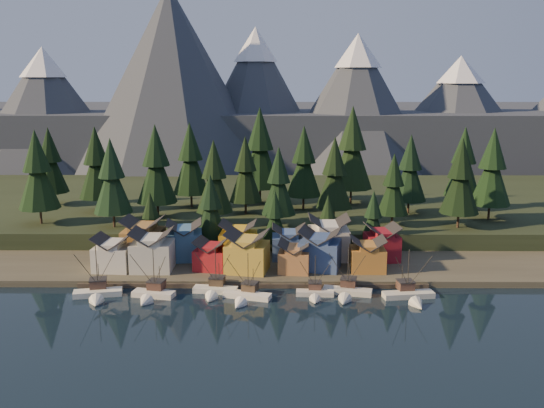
{
  "coord_description": "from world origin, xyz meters",
  "views": [
    {
      "loc": [
        5.12,
        -116.23,
        47.04
      ],
      "look_at": [
        4.26,
        30.0,
        16.41
      ],
      "focal_mm": 40.0,
      "sensor_mm": 36.0,
      "label": 1
    }
  ],
  "objects_px": {
    "boat_0": "(97,287)",
    "boat_1": "(151,288)",
    "boat_2": "(214,285)",
    "boat_4": "(315,288)",
    "boat_5": "(347,287)",
    "boat_3": "(245,291)",
    "house_back_1": "(185,239)",
    "house_back_0": "(143,237)",
    "house_front_0": "(113,252)",
    "house_front_1": "(152,249)",
    "boat_6": "(411,290)"
  },
  "relations": [
    {
      "from": "boat_1",
      "to": "boat_4",
      "type": "bearing_deg",
      "value": 13.78
    },
    {
      "from": "house_back_1",
      "to": "house_back_0",
      "type": "bearing_deg",
      "value": 172.05
    },
    {
      "from": "boat_5",
      "to": "house_front_0",
      "type": "height_order",
      "value": "boat_5"
    },
    {
      "from": "boat_3",
      "to": "boat_6",
      "type": "distance_m",
      "value": 35.68
    },
    {
      "from": "boat_5",
      "to": "boat_6",
      "type": "height_order",
      "value": "boat_6"
    },
    {
      "from": "boat_1",
      "to": "house_back_1",
      "type": "height_order",
      "value": "house_back_1"
    },
    {
      "from": "boat_3",
      "to": "house_front_1",
      "type": "xyz_separation_m",
      "value": [
        -23.14,
        16.16,
        4.74
      ]
    },
    {
      "from": "boat_1",
      "to": "house_front_1",
      "type": "distance_m",
      "value": 16.14
    },
    {
      "from": "house_back_1",
      "to": "boat_6",
      "type": "bearing_deg",
      "value": -32.36
    },
    {
      "from": "boat_4",
      "to": "house_front_0",
      "type": "distance_m",
      "value": 49.95
    },
    {
      "from": "boat_0",
      "to": "boat_2",
      "type": "bearing_deg",
      "value": -6.39
    },
    {
      "from": "boat_6",
      "to": "house_back_1",
      "type": "xyz_separation_m",
      "value": [
        -52.38,
        24.81,
        4.54
      ]
    },
    {
      "from": "boat_0",
      "to": "house_front_1",
      "type": "relative_size",
      "value": 1.25
    },
    {
      "from": "house_front_1",
      "to": "boat_4",
      "type": "bearing_deg",
      "value": -19.79
    },
    {
      "from": "boat_1",
      "to": "boat_4",
      "type": "relative_size",
      "value": 1.21
    },
    {
      "from": "boat_3",
      "to": "boat_4",
      "type": "distance_m",
      "value": 15.26
    },
    {
      "from": "boat_1",
      "to": "boat_5",
      "type": "height_order",
      "value": "boat_1"
    },
    {
      "from": "boat_1",
      "to": "boat_2",
      "type": "xyz_separation_m",
      "value": [
        13.35,
        2.74,
        -0.23
      ]
    },
    {
      "from": "boat_2",
      "to": "boat_4",
      "type": "bearing_deg",
      "value": 3.09
    },
    {
      "from": "house_front_0",
      "to": "boat_5",
      "type": "bearing_deg",
      "value": -9.86
    },
    {
      "from": "boat_2",
      "to": "house_back_1",
      "type": "bearing_deg",
      "value": 121.31
    },
    {
      "from": "boat_3",
      "to": "house_back_1",
      "type": "height_order",
      "value": "house_back_1"
    },
    {
      "from": "house_front_0",
      "to": "boat_0",
      "type": "bearing_deg",
      "value": -85.05
    },
    {
      "from": "boat_2",
      "to": "boat_5",
      "type": "distance_m",
      "value": 29.23
    },
    {
      "from": "boat_5",
      "to": "house_front_1",
      "type": "relative_size",
      "value": 1.22
    },
    {
      "from": "boat_0",
      "to": "boat_1",
      "type": "distance_m",
      "value": 11.91
    },
    {
      "from": "house_back_1",
      "to": "house_front_0",
      "type": "bearing_deg",
      "value": -157.05
    },
    {
      "from": "boat_4",
      "to": "boat_5",
      "type": "bearing_deg",
      "value": 8.71
    },
    {
      "from": "boat_5",
      "to": "boat_3",
      "type": "bearing_deg",
      "value": -159.81
    },
    {
      "from": "boat_2",
      "to": "house_back_0",
      "type": "relative_size",
      "value": 1.07
    },
    {
      "from": "boat_0",
      "to": "boat_3",
      "type": "xyz_separation_m",
      "value": [
        32.34,
        -1.19,
        -0.37
      ]
    },
    {
      "from": "boat_2",
      "to": "boat_6",
      "type": "distance_m",
      "value": 42.87
    },
    {
      "from": "boat_0",
      "to": "house_back_1",
      "type": "xyz_separation_m",
      "value": [
        15.63,
        24.03,
        4.31
      ]
    },
    {
      "from": "boat_2",
      "to": "house_front_0",
      "type": "relative_size",
      "value": 1.26
    },
    {
      "from": "house_front_1",
      "to": "house_back_1",
      "type": "relative_size",
      "value": 1.01
    },
    {
      "from": "boat_1",
      "to": "boat_4",
      "type": "height_order",
      "value": "boat_1"
    },
    {
      "from": "boat_0",
      "to": "boat_5",
      "type": "bearing_deg",
      "value": -10.31
    },
    {
      "from": "house_front_0",
      "to": "boat_6",
      "type": "bearing_deg",
      "value": -8.99
    },
    {
      "from": "boat_3",
      "to": "house_back_1",
      "type": "distance_m",
      "value": 30.61
    },
    {
      "from": "house_front_0",
      "to": "house_back_0",
      "type": "relative_size",
      "value": 0.85
    },
    {
      "from": "boat_4",
      "to": "house_front_0",
      "type": "xyz_separation_m",
      "value": [
        -47.74,
        14.1,
        4.1
      ]
    },
    {
      "from": "boat_4",
      "to": "house_back_0",
      "type": "xyz_separation_m",
      "value": [
        -42.37,
        23.44,
        5.23
      ]
    },
    {
      "from": "boat_0",
      "to": "boat_4",
      "type": "bearing_deg",
      "value": -10.91
    },
    {
      "from": "boat_0",
      "to": "boat_6",
      "type": "relative_size",
      "value": 0.99
    },
    {
      "from": "boat_0",
      "to": "boat_1",
      "type": "height_order",
      "value": "boat_0"
    },
    {
      "from": "house_back_0",
      "to": "boat_3",
      "type": "bearing_deg",
      "value": -39.58
    },
    {
      "from": "boat_2",
      "to": "boat_1",
      "type": "bearing_deg",
      "value": -161.09
    },
    {
      "from": "house_back_1",
      "to": "house_front_1",
      "type": "bearing_deg",
      "value": -132.39
    },
    {
      "from": "boat_1",
      "to": "house_back_0",
      "type": "bearing_deg",
      "value": 117.52
    },
    {
      "from": "boat_0",
      "to": "boat_1",
      "type": "bearing_deg",
      "value": -13.45
    }
  ]
}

